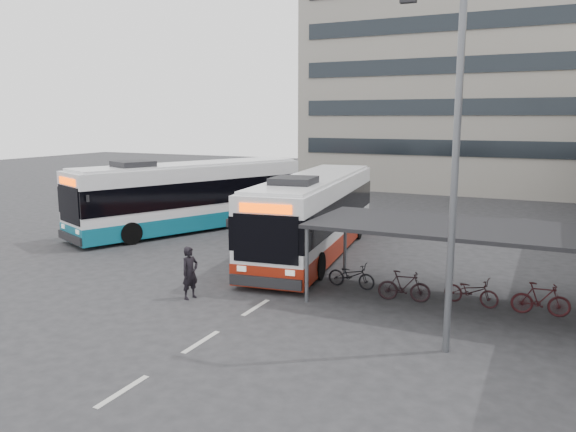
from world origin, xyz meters
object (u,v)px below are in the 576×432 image
at_px(bus_teal, 191,197).
at_px(pedestrian, 190,273).
at_px(bus_main, 315,215).
at_px(lamp_post, 451,153).

distance_m(bus_teal, pedestrian, 11.73).
relative_size(bus_teal, pedestrian, 7.38).
xyz_separation_m(bus_main, bus_teal, (-7.91, 2.09, 0.06)).
height_order(bus_main, bus_teal, bus_teal).
xyz_separation_m(pedestrian, lamp_post, (8.18, -0.75, 4.12)).
relative_size(pedestrian, lamp_post, 0.20).
bearing_deg(bus_teal, bus_main, 8.77).
xyz_separation_m(bus_teal, pedestrian, (6.68, -9.60, -0.88)).
bearing_deg(bus_main, lamp_post, -57.29).
bearing_deg(pedestrian, bus_teal, 49.79).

